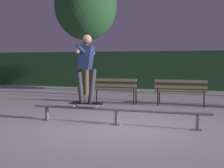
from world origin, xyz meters
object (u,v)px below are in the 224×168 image
at_px(grind_rail, 116,112).
at_px(park_bench_left_center, 181,89).
at_px(park_bench_leftmost, 114,88).
at_px(tree_far_left, 86,6).
at_px(skateboard, 86,104).
at_px(skateboarder, 86,63).

relative_size(grind_rail, park_bench_left_center, 2.57).
height_order(grind_rail, park_bench_leftmost, park_bench_leftmost).
distance_m(park_bench_left_center, tree_far_left, 5.63).
xyz_separation_m(skateboard, skateboarder, (0.00, 0.00, 0.94)).
distance_m(grind_rail, park_bench_leftmost, 3.52).
relative_size(grind_rail, skateboarder, 2.64).
xyz_separation_m(grind_rail, skateboarder, (-0.72, 0.00, 1.09)).
distance_m(park_bench_leftmost, park_bench_left_center, 2.19).
bearing_deg(park_bench_left_center, grind_rail, -107.88).
bearing_deg(skateboard, park_bench_left_center, 61.65).
bearing_deg(park_bench_left_center, tree_far_left, 151.84).
relative_size(grind_rail, park_bench_leftmost, 2.57).
height_order(skateboard, park_bench_leftmost, park_bench_leftmost).
height_order(park_bench_leftmost, tree_far_left, tree_far_left).
bearing_deg(park_bench_left_center, park_bench_leftmost, 180.00).
bearing_deg(tree_far_left, grind_rail, -61.17).
distance_m(skateboard, tree_far_left, 6.82).
bearing_deg(park_bench_leftmost, park_bench_left_center, 0.00).
xyz_separation_m(skateboarder, park_bench_left_center, (1.79, 3.33, -0.84)).
height_order(skateboarder, park_bench_left_center, skateboarder).
bearing_deg(grind_rail, park_bench_leftmost, 108.59).
height_order(park_bench_left_center, tree_far_left, tree_far_left).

